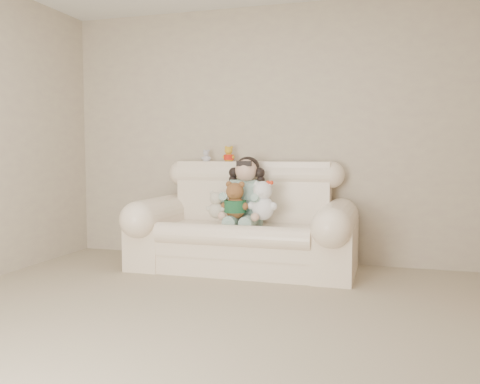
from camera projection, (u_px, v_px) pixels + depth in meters
name	position (u px, v px, depth m)	size (l,w,h in m)	color
floor	(180.00, 349.00, 2.86)	(5.00, 5.00, 0.00)	#7F6F5A
wall_back	(276.00, 135.00, 5.15)	(4.50, 4.50, 0.00)	tan
sofa	(243.00, 216.00, 4.79)	(2.10, 0.95, 1.03)	#FFE5CD
seated_child	(246.00, 190.00, 4.84)	(0.40, 0.49, 0.67)	#2F7760
brown_teddy	(235.00, 197.00, 4.67)	(0.26, 0.20, 0.41)	brown
white_cat	(263.00, 196.00, 4.62)	(0.28, 0.21, 0.43)	white
cream_teddy	(216.00, 202.00, 4.71)	(0.19, 0.15, 0.30)	beige
yellow_mini_bear	(229.00, 153.00, 5.14)	(0.13, 0.10, 0.20)	gold
grey_mini_plush	(206.00, 155.00, 5.21)	(0.10, 0.08, 0.16)	silver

